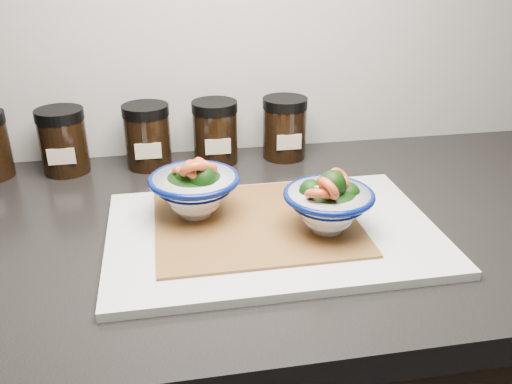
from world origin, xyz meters
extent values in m
cube|color=black|center=(0.00, 1.45, 0.88)|extent=(3.50, 0.60, 0.04)
cube|color=beige|center=(0.11, 1.40, 0.91)|extent=(0.45, 0.30, 0.01)
cube|color=#9D632F|center=(0.09, 1.42, 0.91)|extent=(0.28, 0.24, 0.00)
cylinder|color=white|center=(0.00, 1.46, 0.92)|extent=(0.04, 0.04, 0.01)
ellipsoid|color=white|center=(0.00, 1.46, 0.93)|extent=(0.07, 0.07, 0.03)
torus|color=#051050|center=(0.00, 1.46, 0.97)|extent=(0.13, 0.13, 0.01)
torus|color=#051050|center=(0.00, 1.46, 0.96)|extent=(0.11, 0.11, 0.00)
ellipsoid|color=black|center=(0.00, 1.46, 0.96)|extent=(0.09, 0.09, 0.04)
ellipsoid|color=black|center=(0.00, 1.46, 0.97)|extent=(0.03, 0.03, 0.03)
cylinder|color=#477233|center=(0.00, 1.46, 0.96)|extent=(0.01, 0.01, 0.02)
ellipsoid|color=black|center=(-0.01, 1.45, 0.98)|extent=(0.03, 0.03, 0.03)
cylinder|color=#477233|center=(-0.01, 1.45, 0.97)|extent=(0.01, 0.01, 0.02)
ellipsoid|color=black|center=(0.01, 1.44, 0.98)|extent=(0.04, 0.04, 0.04)
cylinder|color=#477233|center=(0.01, 1.44, 0.96)|extent=(0.02, 0.01, 0.03)
torus|color=#D45027|center=(0.02, 1.45, 0.99)|extent=(0.05, 0.04, 0.04)
torus|color=#D45027|center=(0.00, 1.44, 0.99)|extent=(0.05, 0.05, 0.03)
torus|color=#D45027|center=(0.02, 1.48, 0.98)|extent=(0.04, 0.05, 0.05)
torus|color=#D45027|center=(-0.01, 1.45, 0.98)|extent=(0.04, 0.04, 0.04)
torus|color=#D45027|center=(0.00, 1.43, 0.99)|extent=(0.05, 0.04, 0.05)
cylinder|color=#CCBC8E|center=(0.01, 1.48, 0.98)|extent=(0.02, 0.02, 0.01)
cylinder|color=white|center=(0.18, 1.38, 0.92)|extent=(0.04, 0.04, 0.01)
ellipsoid|color=white|center=(0.18, 1.38, 0.93)|extent=(0.07, 0.07, 0.03)
torus|color=#051050|center=(0.18, 1.38, 0.97)|extent=(0.12, 0.12, 0.01)
torus|color=#051050|center=(0.18, 1.38, 0.95)|extent=(0.10, 0.10, 0.00)
ellipsoid|color=black|center=(0.18, 1.38, 0.96)|extent=(0.09, 0.09, 0.04)
ellipsoid|color=black|center=(0.20, 1.38, 0.97)|extent=(0.04, 0.04, 0.03)
cylinder|color=#477233|center=(0.20, 1.38, 0.95)|extent=(0.01, 0.01, 0.02)
ellipsoid|color=black|center=(0.18, 1.37, 0.99)|extent=(0.04, 0.04, 0.04)
cylinder|color=#477233|center=(0.18, 1.37, 0.97)|extent=(0.01, 0.01, 0.02)
ellipsoid|color=black|center=(0.18, 1.39, 0.98)|extent=(0.03, 0.03, 0.02)
cylinder|color=#477233|center=(0.18, 1.39, 0.97)|extent=(0.01, 0.01, 0.02)
ellipsoid|color=black|center=(0.15, 1.39, 0.97)|extent=(0.03, 0.03, 0.03)
cylinder|color=#477233|center=(0.15, 1.39, 0.96)|extent=(0.01, 0.01, 0.02)
torus|color=#D45027|center=(0.19, 1.38, 0.99)|extent=(0.05, 0.05, 0.04)
torus|color=#D45027|center=(0.17, 1.35, 0.99)|extent=(0.04, 0.05, 0.05)
torus|color=#D45027|center=(0.16, 1.36, 0.98)|extent=(0.05, 0.05, 0.03)
torus|color=#D45027|center=(0.19, 1.38, 0.98)|extent=(0.04, 0.04, 0.03)
cylinder|color=#CCBC8E|center=(0.16, 1.38, 0.98)|extent=(0.02, 0.02, 0.01)
cylinder|color=#CCBC8E|center=(0.18, 1.39, 0.98)|extent=(0.02, 0.02, 0.01)
cylinder|color=black|center=(-0.20, 1.69, 0.95)|extent=(0.08, 0.08, 0.09)
cylinder|color=black|center=(-0.20, 1.69, 1.00)|extent=(0.08, 0.08, 0.02)
cube|color=#C6B793|center=(-0.20, 1.65, 0.94)|extent=(0.04, 0.00, 0.03)
cylinder|color=black|center=(-0.06, 1.69, 0.95)|extent=(0.08, 0.08, 0.09)
cylinder|color=black|center=(-0.06, 1.69, 1.00)|extent=(0.08, 0.08, 0.02)
cube|color=#C6B793|center=(-0.06, 1.65, 0.94)|extent=(0.04, 0.00, 0.03)
cylinder|color=black|center=(0.06, 1.69, 0.95)|extent=(0.08, 0.08, 0.09)
cylinder|color=black|center=(0.06, 1.69, 1.00)|extent=(0.08, 0.08, 0.02)
cube|color=#C6B793|center=(0.06, 1.65, 0.94)|extent=(0.05, 0.00, 0.03)
cylinder|color=black|center=(0.19, 1.69, 0.95)|extent=(0.08, 0.08, 0.09)
cylinder|color=black|center=(0.19, 1.69, 1.00)|extent=(0.08, 0.08, 0.02)
cube|color=#C6B793|center=(0.19, 1.65, 0.94)|extent=(0.04, 0.00, 0.03)
camera|label=1|loc=(-0.03, 0.76, 1.28)|focal=38.00mm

